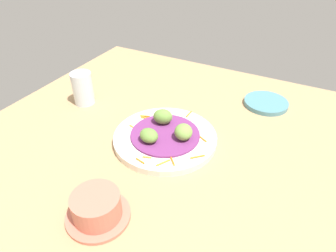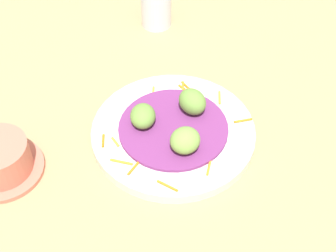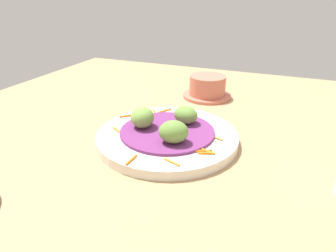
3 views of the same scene
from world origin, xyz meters
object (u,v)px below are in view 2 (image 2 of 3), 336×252
(main_plate, at_px, (173,133))
(guac_scoop_left, at_px, (185,140))
(water_glass, at_px, (156,3))
(guac_scoop_right, at_px, (143,116))
(guac_scoop_center, at_px, (192,102))
(terracotta_bowl, at_px, (0,160))

(main_plate, bearing_deg, guac_scoop_left, -174.97)
(water_glass, bearing_deg, guac_scoop_right, 161.31)
(main_plate, relative_size, guac_scoop_left, 5.55)
(guac_scoop_center, height_order, terracotta_bowl, guac_scoop_center)
(main_plate, xyz_separation_m, guac_scoop_right, (0.02, 0.05, 0.03))
(main_plate, xyz_separation_m, guac_scoop_center, (0.03, -0.04, 0.04))
(guac_scoop_left, distance_m, terracotta_bowl, 0.29)
(main_plate, height_order, guac_scoop_left, guac_scoop_left)
(terracotta_bowl, relative_size, water_glass, 1.27)
(terracotta_bowl, xyz_separation_m, water_glass, (0.32, -0.34, 0.02))
(guac_scoop_left, height_order, terracotta_bowl, guac_scoop_left)
(guac_scoop_center, relative_size, terracotta_bowl, 0.40)
(guac_scoop_center, relative_size, guac_scoop_right, 1.05)
(main_plate, bearing_deg, guac_scoop_right, 65.03)
(water_glass, bearing_deg, guac_scoop_center, 177.38)
(main_plate, relative_size, guac_scoop_center, 5.21)
(guac_scoop_left, bearing_deg, main_plate, 5.03)
(guac_scoop_left, relative_size, terracotta_bowl, 0.38)
(main_plate, height_order, terracotta_bowl, terracotta_bowl)
(guac_scoop_right, distance_m, water_glass, 0.32)
(guac_scoop_left, height_order, guac_scoop_right, guac_scoop_left)
(main_plate, bearing_deg, guac_scoop_center, -54.97)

